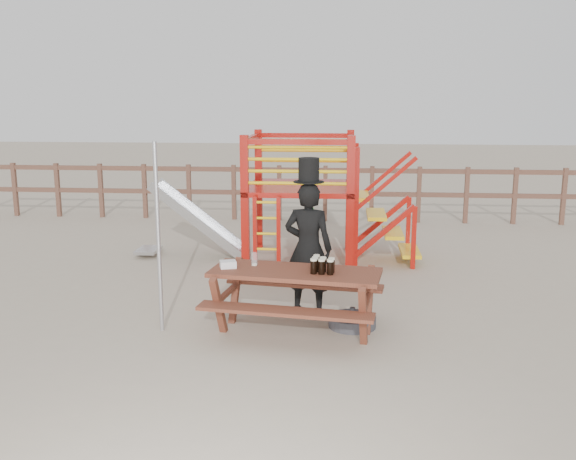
% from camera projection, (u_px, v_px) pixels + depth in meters
% --- Properties ---
extents(ground, '(60.00, 60.00, 0.00)m').
position_uv_depth(ground, '(261.00, 338.00, 7.20)').
color(ground, tan).
rests_on(ground, ground).
extents(back_fence, '(15.09, 0.09, 1.20)m').
position_uv_depth(back_fence, '(302.00, 187.00, 13.88)').
color(back_fence, brown).
rests_on(back_fence, ground).
extents(playground_fort, '(4.71, 1.84, 2.10)m').
position_uv_depth(playground_fort, '(296.00, 196.00, 10.46)').
color(playground_fort, '#AB130B').
rests_on(playground_fort, ground).
extents(picnic_table, '(2.07, 1.57, 0.74)m').
position_uv_depth(picnic_table, '(295.00, 294.00, 7.29)').
color(picnic_table, brown).
rests_on(picnic_table, ground).
extents(man_with_hat, '(0.66, 0.49, 1.94)m').
position_uv_depth(man_with_hat, '(308.00, 245.00, 7.91)').
color(man_with_hat, black).
rests_on(man_with_hat, ground).
extents(metal_pole, '(0.05, 0.05, 2.18)m').
position_uv_depth(metal_pole, '(158.00, 239.00, 7.23)').
color(metal_pole, '#B2B2B7').
rests_on(metal_pole, ground).
extents(parasol_base, '(0.56, 0.56, 0.24)m').
position_uv_depth(parasol_base, '(352.00, 321.00, 7.55)').
color(parasol_base, '#38383D').
rests_on(parasol_base, ground).
extents(paper_bag, '(0.21, 0.19, 0.08)m').
position_uv_depth(paper_bag, '(228.00, 264.00, 7.34)').
color(paper_bag, white).
rests_on(paper_bag, picnic_table).
extents(stout_pints, '(0.27, 0.27, 0.17)m').
position_uv_depth(stout_pints, '(322.00, 265.00, 7.12)').
color(stout_pints, black).
rests_on(stout_pints, picnic_table).
extents(empty_glasses, '(0.07, 0.07, 0.15)m').
position_uv_depth(empty_glasses, '(254.00, 260.00, 7.44)').
color(empty_glasses, silver).
rests_on(empty_glasses, picnic_table).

